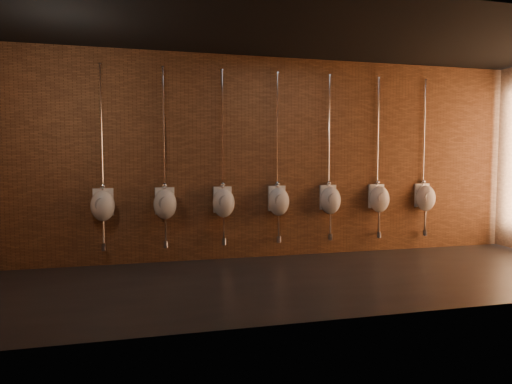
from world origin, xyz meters
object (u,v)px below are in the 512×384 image
at_px(urinal_1, 165,203).
at_px(urinal_5, 379,198).
at_px(urinal_3, 279,200).
at_px(urinal_2, 224,202).
at_px(urinal_4, 330,199).
at_px(urinal_0, 103,205).
at_px(urinal_6, 425,197).

height_order(urinal_1, urinal_5, same).
bearing_deg(urinal_3, urinal_1, 180.00).
relative_size(urinal_2, urinal_4, 1.00).
xyz_separation_m(urinal_0, urinal_5, (4.46, 0.00, 0.00)).
relative_size(urinal_3, urinal_5, 1.00).
distance_m(urinal_1, urinal_5, 3.57).
relative_size(urinal_0, urinal_4, 1.00).
height_order(urinal_1, urinal_3, same).
bearing_deg(urinal_4, urinal_1, 180.00).
distance_m(urinal_3, urinal_6, 2.68).
bearing_deg(urinal_1, urinal_0, 180.00).
bearing_deg(urinal_0, urinal_4, 0.00).
height_order(urinal_0, urinal_6, same).
bearing_deg(urinal_5, urinal_4, 180.00).
bearing_deg(urinal_0, urinal_1, 0.00).
bearing_deg(urinal_0, urinal_6, 0.00).
bearing_deg(urinal_5, urinal_3, 180.00).
bearing_deg(urinal_4, urinal_3, 180.00).
relative_size(urinal_3, urinal_4, 1.00).
distance_m(urinal_0, urinal_3, 2.68).
height_order(urinal_4, urinal_5, same).
bearing_deg(urinal_4, urinal_2, 180.00).
distance_m(urinal_3, urinal_4, 0.89).
height_order(urinal_0, urinal_3, same).
relative_size(urinal_4, urinal_5, 1.00).
relative_size(urinal_4, urinal_6, 1.00).
xyz_separation_m(urinal_1, urinal_4, (2.68, 0.00, 0.00)).
bearing_deg(urinal_3, urinal_5, 0.00).
relative_size(urinal_2, urinal_3, 1.00).
xyz_separation_m(urinal_1, urinal_6, (4.46, 0.00, 0.00)).
height_order(urinal_1, urinal_4, same).
xyz_separation_m(urinal_1, urinal_2, (0.89, 0.00, 0.00)).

